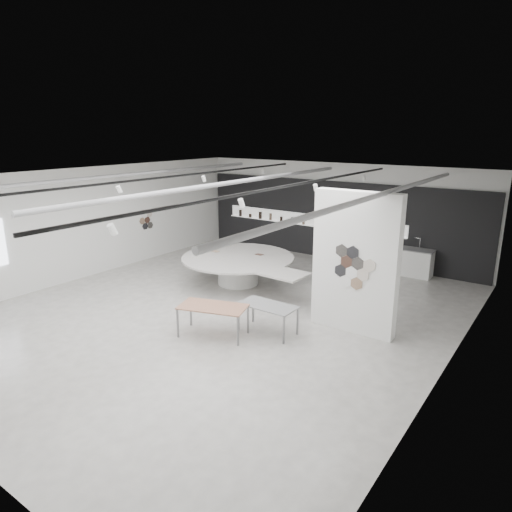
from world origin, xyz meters
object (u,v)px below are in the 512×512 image
Objects in this scene: partition_column at (355,263)px; kitchen_counter at (408,261)px; sample_table_wood at (213,308)px; sample_table_stone at (268,307)px; display_island at (239,266)px.

partition_column reaches higher than kitchen_counter.
sample_table_wood is 1.38m from sample_table_stone.
sample_table_stone is at bearing 42.15° from sample_table_wood.
kitchen_counter reaches higher than display_island.
display_island reaches higher than sample_table_wood.
kitchen_counter reaches higher than sample_table_stone.
kitchen_counter is at bearing 73.14° from sample_table_wood.
partition_column is 5.69m from kitchen_counter.
display_island is at bearing 165.13° from partition_column.
sample_table_wood is 1.26× the size of sample_table_stone.
display_island is 2.64× the size of sample_table_wood.
sample_table_stone is (1.02, 0.93, -0.04)m from sample_table_wood.
sample_table_wood is (1.88, -3.55, 0.11)m from display_island.
display_island is 6.06m from kitchen_counter.
display_island is 3.34× the size of sample_table_stone.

